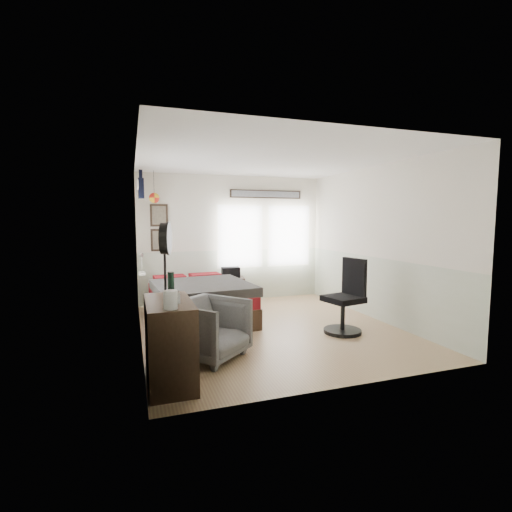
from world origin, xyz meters
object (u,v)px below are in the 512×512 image
object	(u,v)px
armchair	(210,329)
nightstand	(231,290)
task_chair	(346,303)
bed	(199,301)
dresser	(169,341)

from	to	relation	value
armchair	nightstand	xyz separation A→B (m)	(1.04, 2.91, -0.10)
armchair	task_chair	size ratio (longest dim) A/B	0.72
bed	nightstand	size ratio (longest dim) A/B	4.08
bed	task_chair	world-z (taller)	task_chair
dresser	task_chair	distance (m)	2.95
nightstand	bed	bearing A→B (deg)	-119.48
task_chair	bed	bearing A→B (deg)	132.33
armchair	nightstand	bearing A→B (deg)	29.01
task_chair	nightstand	bearing A→B (deg)	103.52
bed	armchair	world-z (taller)	armchair
nightstand	dresser	bearing A→B (deg)	-105.10
task_chair	armchair	bearing A→B (deg)	177.90
bed	armchair	size ratio (longest dim) A/B	2.70
bed	dresser	size ratio (longest dim) A/B	2.26
bed	task_chair	distance (m)	2.53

